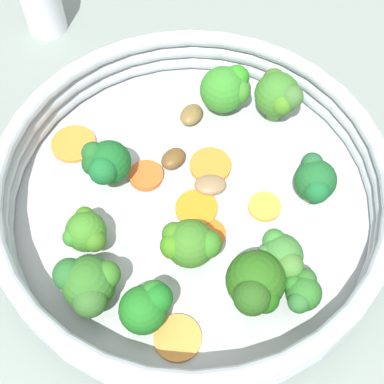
{
  "coord_description": "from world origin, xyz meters",
  "views": [
    {
      "loc": [
        0.22,
        -0.09,
        0.43
      ],
      "look_at": [
        0.0,
        0.0,
        0.03
      ],
      "focal_mm": 50.0,
      "sensor_mm": 36.0,
      "label": 1
    }
  ],
  "objects_px": {
    "broccoli_floret_4": "(226,89)",
    "carrot_slice_2": "(192,210)",
    "broccoli_floret_2": "(189,243)",
    "broccoli_floret_9": "(302,292)",
    "carrot_slice_4": "(211,233)",
    "broccoli_floret_10": "(147,306)",
    "broccoli_floret_5": "(105,163)",
    "broccoli_floret_3": "(88,284)",
    "broccoli_floret_0": "(281,256)",
    "broccoli_floret_6": "(256,285)",
    "broccoli_floret_8": "(86,232)",
    "carrot_slice_3": "(74,144)",
    "carrot_slice_5": "(210,166)",
    "carrot_slice_0": "(178,338)",
    "carrot_slice_1": "(146,176)",
    "broccoli_floret_1": "(315,181)",
    "broccoli_floret_7": "(278,95)",
    "skillet": "(192,204)",
    "mushroom_piece_0": "(191,115)",
    "mushroom_piece_2": "(175,158)",
    "mushroom_piece_1": "(210,185)",
    "carrot_slice_6": "(265,207)"
  },
  "relations": [
    {
      "from": "skillet",
      "to": "broccoli_floret_2",
      "type": "xyz_separation_m",
      "value": [
        0.05,
        -0.02,
        0.04
      ]
    },
    {
      "from": "carrot_slice_0",
      "to": "broccoli_floret_8",
      "type": "bearing_deg",
      "value": -159.81
    },
    {
      "from": "broccoli_floret_3",
      "to": "carrot_slice_1",
      "type": "bearing_deg",
      "value": 138.79
    },
    {
      "from": "carrot_slice_1",
      "to": "broccoli_floret_0",
      "type": "xyz_separation_m",
      "value": [
        0.13,
        0.07,
        0.02
      ]
    },
    {
      "from": "broccoli_floret_0",
      "to": "broccoli_floret_9",
      "type": "height_order",
      "value": "broccoli_floret_0"
    },
    {
      "from": "broccoli_floret_5",
      "to": "broccoli_floret_2",
      "type": "bearing_deg",
      "value": 20.61
    },
    {
      "from": "carrot_slice_3",
      "to": "broccoli_floret_3",
      "type": "relative_size",
      "value": 0.84
    },
    {
      "from": "carrot_slice_6",
      "to": "broccoli_floret_1",
      "type": "relative_size",
      "value": 0.62
    },
    {
      "from": "mushroom_piece_0",
      "to": "mushroom_piece_1",
      "type": "distance_m",
      "value": 0.08
    },
    {
      "from": "broccoli_floret_4",
      "to": "carrot_slice_2",
      "type": "bearing_deg",
      "value": -38.44
    },
    {
      "from": "carrot_slice_0",
      "to": "broccoli_floret_6",
      "type": "relative_size",
      "value": 0.7
    },
    {
      "from": "carrot_slice_4",
      "to": "broccoli_floret_4",
      "type": "distance_m",
      "value": 0.15
    },
    {
      "from": "broccoli_floret_1",
      "to": "broccoli_floret_5",
      "type": "distance_m",
      "value": 0.18
    },
    {
      "from": "carrot_slice_3",
      "to": "broccoli_floret_6",
      "type": "height_order",
      "value": "broccoli_floret_6"
    },
    {
      "from": "carrot_slice_3",
      "to": "broccoli_floret_1",
      "type": "distance_m",
      "value": 0.23
    },
    {
      "from": "carrot_slice_5",
      "to": "mushroom_piece_0",
      "type": "relative_size",
      "value": 1.43
    },
    {
      "from": "carrot_slice_4",
      "to": "mushroom_piece_2",
      "type": "height_order",
      "value": "mushroom_piece_2"
    },
    {
      "from": "broccoli_floret_8",
      "to": "broccoli_floret_9",
      "type": "xyz_separation_m",
      "value": [
        0.12,
        0.14,
        0.0
      ]
    },
    {
      "from": "mushroom_piece_1",
      "to": "mushroom_piece_0",
      "type": "bearing_deg",
      "value": 169.21
    },
    {
      "from": "broccoli_floret_10",
      "to": "broccoli_floret_9",
      "type": "bearing_deg",
      "value": 72.22
    },
    {
      "from": "broccoli_floret_3",
      "to": "broccoli_floret_6",
      "type": "height_order",
      "value": "broccoli_floret_6"
    },
    {
      "from": "carrot_slice_2",
      "to": "broccoli_floret_3",
      "type": "height_order",
      "value": "broccoli_floret_3"
    },
    {
      "from": "skillet",
      "to": "mushroom_piece_1",
      "type": "height_order",
      "value": "mushroom_piece_1"
    },
    {
      "from": "broccoli_floret_1",
      "to": "broccoli_floret_2",
      "type": "distance_m",
      "value": 0.12
    },
    {
      "from": "broccoli_floret_7",
      "to": "broccoli_floret_9",
      "type": "bearing_deg",
      "value": -21.87
    },
    {
      "from": "carrot_slice_1",
      "to": "mushroom_piece_0",
      "type": "xyz_separation_m",
      "value": [
        -0.05,
        0.07,
        0.0
      ]
    },
    {
      "from": "broccoli_floret_5",
      "to": "mushroom_piece_0",
      "type": "distance_m",
      "value": 0.11
    },
    {
      "from": "carrot_slice_3",
      "to": "broccoli_floret_0",
      "type": "distance_m",
      "value": 0.23
    },
    {
      "from": "broccoli_floret_6",
      "to": "broccoli_floret_8",
      "type": "distance_m",
      "value": 0.15
    },
    {
      "from": "carrot_slice_6",
      "to": "broccoli_floret_10",
      "type": "height_order",
      "value": "broccoli_floret_10"
    },
    {
      "from": "carrot_slice_1",
      "to": "broccoli_floret_5",
      "type": "relative_size",
      "value": 0.65
    },
    {
      "from": "skillet",
      "to": "mushroom_piece_0",
      "type": "bearing_deg",
      "value": 157.5
    },
    {
      "from": "carrot_slice_6",
      "to": "broccoli_floret_3",
      "type": "relative_size",
      "value": 0.57
    },
    {
      "from": "mushroom_piece_1",
      "to": "skillet",
      "type": "bearing_deg",
      "value": -73.38
    },
    {
      "from": "skillet",
      "to": "broccoli_floret_9",
      "type": "distance_m",
      "value": 0.13
    },
    {
      "from": "carrot_slice_0",
      "to": "broccoli_floret_2",
      "type": "distance_m",
      "value": 0.07
    },
    {
      "from": "carrot_slice_4",
      "to": "broccoli_floret_10",
      "type": "distance_m",
      "value": 0.09
    },
    {
      "from": "broccoli_floret_2",
      "to": "broccoli_floret_9",
      "type": "height_order",
      "value": "broccoli_floret_2"
    },
    {
      "from": "skillet",
      "to": "broccoli_floret_10",
      "type": "height_order",
      "value": "broccoli_floret_10"
    },
    {
      "from": "carrot_slice_6",
      "to": "broccoli_floret_1",
      "type": "distance_m",
      "value": 0.05
    },
    {
      "from": "skillet",
      "to": "carrot_slice_6",
      "type": "height_order",
      "value": "carrot_slice_6"
    },
    {
      "from": "carrot_slice_0",
      "to": "broccoli_floret_4",
      "type": "xyz_separation_m",
      "value": [
        -0.2,
        0.13,
        0.03
      ]
    },
    {
      "from": "broccoli_floret_3",
      "to": "broccoli_floret_4",
      "type": "xyz_separation_m",
      "value": [
        -0.14,
        0.18,
        -0.0
      ]
    },
    {
      "from": "mushroom_piece_0",
      "to": "carrot_slice_2",
      "type": "bearing_deg",
      "value": -22.77
    },
    {
      "from": "broccoli_floret_2",
      "to": "broccoli_floret_8",
      "type": "bearing_deg",
      "value": -122.34
    },
    {
      "from": "carrot_slice_4",
      "to": "mushroom_piece_1",
      "type": "bearing_deg",
      "value": 156.94
    },
    {
      "from": "skillet",
      "to": "carrot_slice_4",
      "type": "xyz_separation_m",
      "value": [
        0.04,
        0.0,
        0.01
      ]
    },
    {
      "from": "broccoli_floret_4",
      "to": "broccoli_floret_10",
      "type": "height_order",
      "value": "broccoli_floret_4"
    },
    {
      "from": "carrot_slice_5",
      "to": "broccoli_floret_2",
      "type": "relative_size",
      "value": 0.77
    },
    {
      "from": "carrot_slice_5",
      "to": "broccoli_floret_2",
      "type": "height_order",
      "value": "broccoli_floret_2"
    }
  ]
}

